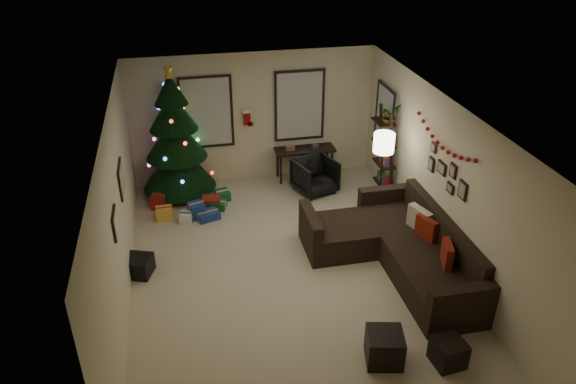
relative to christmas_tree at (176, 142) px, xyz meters
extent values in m
plane|color=#C0B591|center=(1.61, -3.11, -1.12)|extent=(7.00, 7.00, 0.00)
plane|color=white|center=(1.61, -3.11, 1.58)|extent=(7.00, 7.00, 0.00)
plane|color=beige|center=(1.61, 0.39, 0.23)|extent=(5.00, 0.00, 5.00)
plane|color=beige|center=(1.61, -6.61, 0.23)|extent=(5.00, 0.00, 5.00)
plane|color=beige|center=(-0.89, -3.11, 0.23)|extent=(0.00, 7.00, 7.00)
plane|color=beige|center=(4.11, -3.11, 0.23)|extent=(0.00, 7.00, 7.00)
cube|color=#728CB2|center=(0.66, 0.36, 0.43)|extent=(0.94, 0.02, 1.35)
cube|color=beige|center=(0.66, 0.36, 0.43)|extent=(0.94, 0.03, 1.35)
cube|color=#728CB2|center=(2.56, 0.36, 0.43)|extent=(0.94, 0.02, 1.35)
cube|color=beige|center=(2.56, 0.36, 0.43)|extent=(0.94, 0.03, 1.35)
cube|color=#728CB2|center=(4.08, -0.56, 0.38)|extent=(0.05, 0.27, 1.17)
cube|color=beige|center=(4.08, -0.56, 0.38)|extent=(0.05, 0.45, 1.17)
cylinder|color=black|center=(0.00, 0.00, -0.96)|extent=(0.11, 0.11, 0.32)
cone|color=black|center=(0.00, 0.00, -0.48)|extent=(1.45, 1.45, 1.01)
cone|color=black|center=(0.00, 0.00, 0.11)|extent=(1.19, 1.19, 0.85)
cone|color=black|center=(0.00, 0.00, 0.64)|extent=(0.94, 0.94, 0.75)
cone|color=black|center=(0.00, 0.00, 1.07)|extent=(0.64, 0.64, 0.59)
cylinder|color=maroon|center=(0.00, 0.00, -1.10)|extent=(1.17, 1.17, 0.04)
cube|color=maroon|center=(0.56, -0.76, -1.01)|extent=(0.35, 0.28, 0.22)
cube|color=navy|center=(0.26, -1.06, -0.97)|extent=(0.28, 0.25, 0.30)
cube|color=#14591E|center=(0.81, -0.46, -1.03)|extent=(0.25, 0.30, 0.18)
cube|color=gold|center=(-0.34, -1.01, -0.99)|extent=(0.30, 0.22, 0.25)
cube|color=silver|center=(0.06, -1.21, -1.02)|extent=(0.22, 0.22, 0.20)
cube|color=maroon|center=(-0.44, -0.56, -0.98)|extent=(0.26, 0.26, 0.28)
cube|color=navy|center=(0.46, -1.16, -1.04)|extent=(0.40, 0.30, 0.15)
cube|color=#14591E|center=(0.66, -0.82, -1.03)|extent=(0.33, 0.26, 0.17)
cube|color=black|center=(3.64, -3.45, -0.88)|extent=(1.02, 2.71, 0.47)
cube|color=black|center=(4.05, -3.45, -0.41)|extent=(0.20, 2.71, 0.46)
cube|color=black|center=(3.64, -4.91, -0.74)|extent=(1.02, 0.20, 0.75)
cube|color=black|center=(3.64, -2.00, -0.74)|extent=(1.02, 0.20, 0.75)
cube|color=black|center=(2.65, -2.60, -0.88)|extent=(0.96, 1.02, 0.47)
cube|color=black|center=(2.08, -2.60, -0.74)|extent=(0.18, 1.02, 0.75)
cube|color=maroon|center=(3.82, -4.02, -0.48)|extent=(0.22, 0.42, 0.41)
cube|color=maroon|center=(3.82, -3.28, -0.48)|extent=(0.24, 0.41, 0.40)
cube|color=#C2B49D|center=(3.82, -3.02, -0.49)|extent=(0.27, 0.49, 0.47)
cube|color=black|center=(2.42, -5.22, -0.90)|extent=(0.56, 0.56, 0.44)
cube|color=black|center=(3.21, -5.44, -0.93)|extent=(0.42, 0.42, 0.37)
cube|color=black|center=(2.63, 0.11, -0.46)|extent=(1.26, 0.45, 0.04)
cylinder|color=black|center=(2.08, -0.07, -0.80)|extent=(0.04, 0.04, 0.63)
cylinder|color=black|center=(2.08, 0.29, -0.80)|extent=(0.04, 0.04, 0.63)
cylinder|color=black|center=(3.18, -0.07, -0.80)|extent=(0.04, 0.04, 0.63)
cylinder|color=black|center=(3.18, 0.29, -0.80)|extent=(0.04, 0.04, 0.63)
imported|color=black|center=(2.69, -0.54, -0.76)|extent=(0.86, 0.83, 0.71)
cube|color=black|center=(3.93, -1.41, -0.15)|extent=(0.05, 0.05, 1.93)
cube|color=black|center=(3.93, -0.89, -0.15)|extent=(0.05, 0.05, 1.93)
cube|color=black|center=(3.90, -1.15, -0.74)|extent=(0.30, 0.54, 0.03)
cube|color=black|center=(3.90, -1.15, -0.31)|extent=(0.30, 0.54, 0.03)
cube|color=black|center=(3.90, -1.15, 0.12)|extent=(0.30, 0.54, 0.03)
cube|color=black|center=(3.90, -1.15, 0.54)|extent=(0.30, 0.54, 0.03)
imported|color=#4C4C4C|center=(3.91, -1.16, 0.73)|extent=(0.67, 0.66, 0.57)
cylinder|color=black|center=(3.56, -1.86, -1.10)|extent=(0.30, 0.30, 0.03)
cylinder|color=black|center=(3.56, -1.86, -0.35)|extent=(0.03, 0.03, 1.46)
cylinder|color=white|center=(3.56, -1.86, 0.45)|extent=(0.37, 0.37, 0.35)
cube|color=black|center=(-0.87, -2.18, 0.38)|extent=(0.04, 0.60, 0.50)
cube|color=tan|center=(-0.87, -2.18, 0.38)|extent=(0.01, 0.54, 0.45)
cube|color=black|center=(-0.87, -3.58, 0.43)|extent=(0.04, 0.45, 0.35)
cube|color=beige|center=(-0.87, -3.58, 0.43)|extent=(0.01, 0.40, 0.31)
cube|color=black|center=(4.09, -3.71, 0.43)|extent=(0.03, 0.22, 0.28)
cube|color=black|center=(4.09, -3.36, 0.58)|extent=(0.03, 0.18, 0.22)
cube|color=black|center=(4.09, -3.36, 0.28)|extent=(0.03, 0.20, 0.16)
cube|color=black|center=(4.09, -3.01, 0.46)|extent=(0.03, 0.26, 0.20)
cube|color=black|center=(4.09, -2.66, 0.36)|extent=(0.03, 0.18, 0.24)
cube|color=black|center=(4.09, -2.66, 0.66)|extent=(0.03, 0.16, 0.16)
cube|color=#990F0C|center=(1.46, 0.34, 0.25)|extent=(0.14, 0.04, 0.30)
cube|color=white|center=(1.46, 0.34, 0.40)|extent=(0.16, 0.05, 0.08)
cube|color=#990F0C|center=(1.53, 0.34, 0.12)|extent=(0.10, 0.04, 0.08)
cube|color=#990F0C|center=(1.79, 0.45, 0.33)|extent=(0.14, 0.04, 0.30)
cube|color=white|center=(1.79, 0.45, 0.48)|extent=(0.16, 0.05, 0.08)
cube|color=#990F0C|center=(1.86, 0.45, 0.20)|extent=(0.10, 0.04, 0.08)
cube|color=black|center=(-0.86, -2.61, -0.96)|extent=(0.72, 0.59, 0.31)
camera|label=1|loc=(0.09, -10.14, 4.30)|focal=34.35mm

